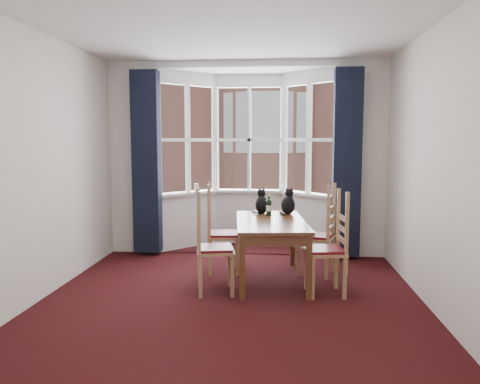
# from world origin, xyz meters

# --- Properties ---
(floor) EXTENTS (4.50, 4.50, 0.00)m
(floor) POSITION_xyz_m (0.00, 0.00, 0.00)
(floor) COLOR black
(floor) RESTS_ON ground
(ceiling) EXTENTS (4.50, 4.50, 0.00)m
(ceiling) POSITION_xyz_m (0.00, 0.00, 2.80)
(ceiling) COLOR white
(ceiling) RESTS_ON floor
(wall_left) EXTENTS (0.00, 4.50, 4.50)m
(wall_left) POSITION_xyz_m (-2.00, 0.00, 1.40)
(wall_left) COLOR silver
(wall_left) RESTS_ON floor
(wall_right) EXTENTS (0.00, 4.50, 4.50)m
(wall_right) POSITION_xyz_m (2.00, 0.00, 1.40)
(wall_right) COLOR silver
(wall_right) RESTS_ON floor
(wall_near) EXTENTS (4.00, 0.00, 4.00)m
(wall_near) POSITION_xyz_m (0.00, -2.25, 1.40)
(wall_near) COLOR silver
(wall_near) RESTS_ON floor
(wall_back_pier_left) EXTENTS (0.70, 0.12, 2.80)m
(wall_back_pier_left) POSITION_xyz_m (-1.65, 2.25, 1.40)
(wall_back_pier_left) COLOR silver
(wall_back_pier_left) RESTS_ON floor
(wall_back_pier_right) EXTENTS (0.70, 0.12, 2.80)m
(wall_back_pier_right) POSITION_xyz_m (1.65, 2.25, 1.40)
(wall_back_pier_right) COLOR silver
(wall_back_pier_right) RESTS_ON floor
(bay_window) EXTENTS (2.76, 0.94, 2.80)m
(bay_window) POSITION_xyz_m (0.00, 2.75, 1.40)
(bay_window) COLOR white
(bay_window) RESTS_ON floor
(curtain_left) EXTENTS (0.38, 0.22, 2.60)m
(curtain_left) POSITION_xyz_m (-1.42, 2.07, 1.35)
(curtain_left) COLOR black
(curtain_left) RESTS_ON floor
(curtain_right) EXTENTS (0.38, 0.22, 2.60)m
(curtain_right) POSITION_xyz_m (1.42, 2.07, 1.35)
(curtain_right) COLOR black
(curtain_right) RESTS_ON floor
(dining_table) EXTENTS (0.94, 1.56, 0.73)m
(dining_table) POSITION_xyz_m (0.39, 0.94, 0.65)
(dining_table) COLOR brown
(dining_table) RESTS_ON floor
(chair_left_near) EXTENTS (0.47, 0.49, 0.92)m
(chair_left_near) POSITION_xyz_m (-0.29, 0.44, 0.47)
(chair_left_near) COLOR #A77C51
(chair_left_near) RESTS_ON floor
(chair_left_far) EXTENTS (0.45, 0.47, 0.92)m
(chair_left_far) POSITION_xyz_m (-0.30, 1.24, 0.47)
(chair_left_far) COLOR #A77C51
(chair_left_far) RESTS_ON floor
(chair_right_near) EXTENTS (0.45, 0.47, 0.92)m
(chair_right_near) POSITION_xyz_m (1.09, 0.51, 0.47)
(chair_right_near) COLOR #A77C51
(chair_right_near) RESTS_ON floor
(chair_right_far) EXTENTS (0.51, 0.52, 0.92)m
(chair_right_far) POSITION_xyz_m (1.04, 1.22, 0.47)
(chair_right_far) COLOR #A77C51
(chair_right_far) RESTS_ON floor
(cat_left) EXTENTS (0.20, 0.26, 0.33)m
(cat_left) POSITION_xyz_m (0.27, 1.48, 0.86)
(cat_left) COLOR black
(cat_left) RESTS_ON dining_table
(cat_right) EXTENTS (0.22, 0.28, 0.34)m
(cat_right) POSITION_xyz_m (0.61, 1.45, 0.86)
(cat_right) COLOR black
(cat_right) RESTS_ON dining_table
(wine_bottle) EXTENTS (0.07, 0.07, 0.26)m
(wine_bottle) POSITION_xyz_m (0.36, 1.26, 0.84)
(wine_bottle) COLOR black
(wine_bottle) RESTS_ON dining_table
(candle_tall) EXTENTS (0.06, 0.06, 0.13)m
(candle_tall) POSITION_xyz_m (-0.80, 2.60, 0.94)
(candle_tall) COLOR white
(candle_tall) RESTS_ON bay_window
(street) EXTENTS (80.00, 80.00, 0.00)m
(street) POSITION_xyz_m (0.00, 32.25, -6.00)
(street) COLOR #333335
(street) RESTS_ON ground
(tenement_building) EXTENTS (18.40, 7.80, 15.20)m
(tenement_building) POSITION_xyz_m (0.00, 14.01, 1.60)
(tenement_building) COLOR #955D4D
(tenement_building) RESTS_ON street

